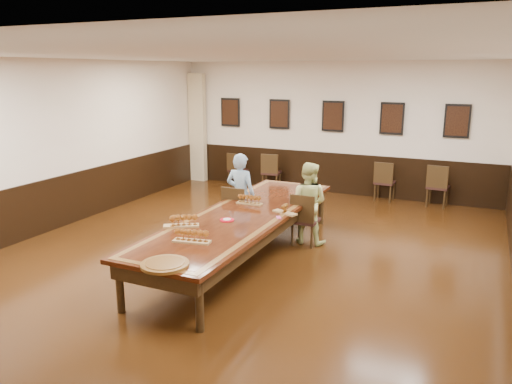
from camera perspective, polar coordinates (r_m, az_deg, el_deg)
The scene contains 23 objects.
floor at distance 8.22m, azimuth -1.48°, elevation -7.61°, with size 8.00×10.00×0.02m, color black.
ceiling at distance 7.66m, azimuth -1.63°, elevation 15.44°, with size 8.00×10.00×0.02m, color white.
wall_back at distance 12.42m, azimuth 8.83°, elevation 7.20°, with size 8.00×0.02×3.20m, color #F4E2CC.
wall_left at distance 10.19m, azimuth -22.28°, elevation 4.93°, with size 0.02×10.00×3.20m, color #F4E2CC.
chair_man at distance 9.09m, azimuth -2.04°, elevation -2.22°, with size 0.45×0.49×0.96m, color black, non-canonical shape.
chair_woman at distance 8.76m, azimuth 5.68°, elevation -3.05°, with size 0.43×0.47×0.93m, color black, non-canonical shape.
spare_chair_a at distance 13.20m, azimuth -2.10°, elevation 2.63°, with size 0.41×0.45×0.88m, color black, non-canonical shape.
spare_chair_b at distance 12.74m, azimuth 1.77°, elevation 2.38°, with size 0.44×0.48×0.94m, color black, non-canonical shape.
spare_chair_c at distance 12.02m, azimuth 14.51°, elevation 1.23°, with size 0.44×0.48×0.93m, color black, non-canonical shape.
spare_chair_d at distance 11.84m, azimuth 20.10°, elevation 0.70°, with size 0.45×0.49×0.96m, color black, non-canonical shape.
person_man at distance 9.11m, azimuth -1.76°, elevation -0.33°, with size 0.56×0.37×1.54m, color #4885B6.
person_woman at distance 8.77m, azimuth 5.93°, elevation -1.25°, with size 0.72×0.56×1.45m, color #D4DB89.
pink_phone at distance 7.77m, azimuth 2.59°, elevation -2.93°, with size 0.07×0.13×0.01m, color #E34BA0.
curtain at distance 13.78m, azimuth -6.69°, elevation 7.28°, with size 0.45×0.18×2.90m, color #CBB68B.
wainscoting at distance 8.05m, azimuth -1.50°, elevation -4.23°, with size 8.00×10.00×1.00m.
conference_table at distance 8.01m, azimuth -1.50°, elevation -3.48°, with size 1.40×5.00×0.76m.
posters at distance 12.32m, azimuth 8.79°, elevation 8.56°, with size 6.14×0.04×0.74m.
flight_a at distance 8.52m, azimuth -0.76°, elevation -0.91°, with size 0.45×0.14×0.17m.
flight_b at distance 7.98m, azimuth 3.31°, elevation -1.96°, with size 0.45×0.27×0.16m.
flight_c at distance 7.36m, azimuth -8.47°, elevation -3.34°, with size 0.52×0.40×0.19m.
flight_d at distance 6.70m, azimuth -7.37°, elevation -5.06°, with size 0.53×0.25×0.19m.
red_plate_grp at distance 7.63m, azimuth -3.34°, elevation -3.21°, with size 0.22×0.22×0.03m.
carved_platter at distance 6.00m, azimuth -10.37°, elevation -8.13°, with size 0.64×0.64×0.05m.
Camera 1 is at (3.40, -6.86, 2.99)m, focal length 35.00 mm.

